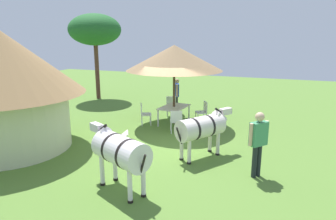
# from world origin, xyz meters

# --- Properties ---
(ground_plane) EXTENTS (36.00, 36.00, 0.00)m
(ground_plane) POSITION_xyz_m (0.00, 0.00, 0.00)
(ground_plane) COLOR #557C30
(thatched_hut) EXTENTS (4.98, 4.98, 3.84)m
(thatched_hut) POSITION_xyz_m (-2.04, 4.62, 2.17)
(thatched_hut) COLOR beige
(thatched_hut) RESTS_ON ground_plane
(shade_umbrella) EXTENTS (3.89, 3.89, 3.25)m
(shade_umbrella) POSITION_xyz_m (2.48, 0.52, 2.75)
(shade_umbrella) COLOR #463422
(shade_umbrella) RESTS_ON ground_plane
(patio_dining_table) EXTENTS (1.54, 1.08, 0.74)m
(patio_dining_table) POSITION_xyz_m (2.48, 0.52, 0.66)
(patio_dining_table) COLOR silver
(patio_dining_table) RESTS_ON ground_plane
(patio_chair_near_hut) EXTENTS (0.59, 0.58, 0.90)m
(patio_chair_near_hut) POSITION_xyz_m (3.11, -0.57, 0.52)
(patio_chair_near_hut) COLOR silver
(patio_chair_near_hut) RESTS_ON ground_plane
(patio_chair_west_end) EXTENTS (0.57, 0.58, 0.90)m
(patio_chair_west_end) POSITION_xyz_m (3.62, 1.04, 0.52)
(patio_chair_west_end) COLOR silver
(patio_chair_west_end) RESTS_ON ground_plane
(patio_chair_east_end) EXTENTS (0.59, 0.58, 0.90)m
(patio_chair_east_end) POSITION_xyz_m (1.90, 1.62, 0.52)
(patio_chair_east_end) COLOR silver
(patio_chair_east_end) RESTS_ON ground_plane
(patio_chair_near_lawn) EXTENTS (0.56, 0.57, 0.90)m
(patio_chair_near_lawn) POSITION_xyz_m (1.33, 0.02, 0.52)
(patio_chair_near_lawn) COLOR silver
(patio_chair_near_lawn) RESTS_ON ground_plane
(guest_beside_umbrella) EXTENTS (0.56, 0.35, 1.65)m
(guest_beside_umbrella) POSITION_xyz_m (4.24, 1.00, 0.99)
(guest_beside_umbrella) COLOR black
(guest_beside_umbrella) RESTS_ON ground_plane
(standing_watcher) EXTENTS (0.51, 0.47, 1.76)m
(standing_watcher) POSITION_xyz_m (-1.38, -3.14, 1.06)
(standing_watcher) COLOR black
(standing_watcher) RESTS_ON ground_plane
(striped_lounge_chair) EXTENTS (0.84, 0.95, 0.66)m
(striped_lounge_chair) POSITION_xyz_m (-1.17, 1.20, 0.26)
(striped_lounge_chair) COLOR #2A67AE
(striped_lounge_chair) RESTS_ON ground_plane
(zebra_nearest_camera) EXTENTS (1.28, 2.00, 1.54)m
(zebra_nearest_camera) POSITION_xyz_m (-3.25, -0.14, 1.01)
(zebra_nearest_camera) COLOR silver
(zebra_nearest_camera) RESTS_ON ground_plane
(zebra_by_umbrella) EXTENTS (1.90, 1.46, 1.48)m
(zebra_by_umbrella) POSITION_xyz_m (-0.60, -1.46, 0.95)
(zebra_by_umbrella) COLOR silver
(zebra_by_umbrella) RESTS_ON ground_plane
(acacia_tree_right_background) EXTENTS (2.92, 2.92, 4.79)m
(acacia_tree_right_background) POSITION_xyz_m (5.85, 6.40, 3.88)
(acacia_tree_right_background) COLOR brown
(acacia_tree_right_background) RESTS_ON ground_plane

